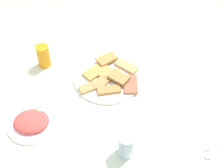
% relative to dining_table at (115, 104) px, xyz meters
% --- Properties ---
extents(dining_table, '(1.21, 0.91, 0.75)m').
position_rel_dining_table_xyz_m(dining_table, '(0.00, 0.00, 0.00)').
color(dining_table, silver).
rests_on(dining_table, ground_plane).
extents(pide_platter, '(0.34, 0.34, 0.04)m').
position_rel_dining_table_xyz_m(pide_platter, '(0.04, -0.10, 0.09)').
color(pide_platter, white).
rests_on(pide_platter, dining_table).
extents(salad_plate_greens, '(0.22, 0.22, 0.04)m').
position_rel_dining_table_xyz_m(salad_plate_greens, '(0.35, 0.22, 0.09)').
color(salad_plate_greens, white).
rests_on(salad_plate_greens, dining_table).
extents(soda_can, '(0.09, 0.09, 0.12)m').
position_rel_dining_table_xyz_m(soda_can, '(0.39, -0.16, 0.14)').
color(soda_can, orange).
rests_on(soda_can, dining_table).
extents(drinking_glass, '(0.07, 0.07, 0.11)m').
position_rel_dining_table_xyz_m(drinking_glass, '(-0.08, 0.31, 0.13)').
color(drinking_glass, silver).
rests_on(drinking_glass, dining_table).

